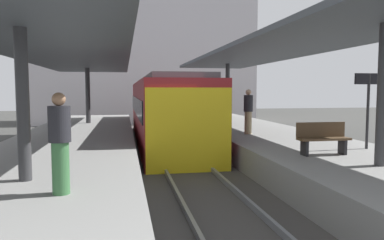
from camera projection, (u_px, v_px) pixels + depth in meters
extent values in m
plane|color=#383835|center=(182.00, 170.00, 12.56)|extent=(80.00, 80.00, 0.00)
cube|color=gray|center=(66.00, 159.00, 11.83)|extent=(4.40, 28.00, 1.00)
cube|color=gray|center=(286.00, 152.00, 13.21)|extent=(4.40, 28.00, 1.00)
cube|color=#423F3D|center=(182.00, 167.00, 12.55)|extent=(3.20, 28.00, 0.20)
cube|color=slate|center=(161.00, 163.00, 12.41)|extent=(0.08, 28.00, 0.14)
cube|color=slate|center=(203.00, 161.00, 12.67)|extent=(0.08, 28.00, 0.14)
cube|color=maroon|center=(165.00, 112.00, 17.78)|extent=(2.70, 13.59, 2.90)
cube|color=yellow|center=(189.00, 131.00, 11.10)|extent=(2.65, 0.08, 2.60)
cube|color=black|center=(136.00, 105.00, 17.50)|extent=(0.04, 12.51, 0.76)
cube|color=black|center=(192.00, 105.00, 18.00)|extent=(0.04, 12.51, 0.76)
cube|color=#515156|center=(164.00, 80.00, 17.65)|extent=(2.16, 12.91, 0.20)
cylinder|color=#333335|center=(23.00, 105.00, 6.87)|extent=(0.24, 0.24, 2.88)
cylinder|color=#333335|center=(88.00, 96.00, 19.22)|extent=(0.24, 0.24, 2.88)
cube|color=#3D4247|center=(70.00, 55.00, 12.92)|extent=(4.18, 21.00, 0.16)
cylinder|color=#333335|center=(383.00, 95.00, 8.24)|extent=(0.24, 0.24, 3.20)
cylinder|color=#333335|center=(227.00, 92.00, 20.59)|extent=(0.24, 0.24, 3.20)
cube|color=#3D4247|center=(273.00, 50.00, 14.28)|extent=(4.18, 21.00, 0.16)
cube|color=black|center=(304.00, 148.00, 9.64)|extent=(0.08, 0.32, 0.40)
cube|color=black|center=(342.00, 147.00, 9.84)|extent=(0.08, 0.32, 0.40)
cube|color=#4C3823|center=(324.00, 139.00, 9.72)|extent=(1.40, 0.40, 0.06)
cube|color=#4C3823|center=(321.00, 130.00, 9.88)|extent=(1.40, 0.06, 0.40)
cylinder|color=#262628|center=(368.00, 111.00, 10.70)|extent=(0.08, 0.08, 2.20)
cube|color=black|center=(369.00, 79.00, 10.63)|extent=(0.90, 0.06, 0.32)
cylinder|color=#998460|center=(223.00, 115.00, 19.16)|extent=(0.28, 0.28, 0.91)
cylinder|color=maroon|center=(223.00, 100.00, 19.10)|extent=(0.36, 0.36, 0.65)
sphere|color=#936B4C|center=(223.00, 91.00, 19.07)|extent=(0.22, 0.22, 0.22)
cylinder|color=#998460|center=(248.00, 123.00, 14.45)|extent=(0.28, 0.28, 0.88)
cylinder|color=#232328|center=(248.00, 103.00, 14.39)|extent=(0.36, 0.36, 0.65)
sphere|color=tan|center=(248.00, 92.00, 14.35)|extent=(0.22, 0.22, 0.22)
cylinder|color=#386B3D|center=(61.00, 168.00, 6.04)|extent=(0.28, 0.28, 0.87)
cylinder|color=#232328|center=(59.00, 124.00, 5.98)|extent=(0.36, 0.36, 0.59)
sphere|color=#936B4C|center=(59.00, 99.00, 5.95)|extent=(0.22, 0.22, 0.22)
cube|color=#B7B2B7|center=(146.00, 58.00, 31.72)|extent=(18.00, 6.00, 11.00)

